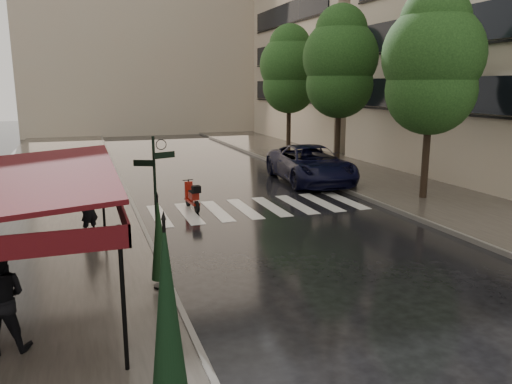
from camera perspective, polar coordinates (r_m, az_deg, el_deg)
ground at (r=12.35m, az=-3.56°, el=-9.21°), size 120.00×120.00×0.00m
sidewalk_near at (r=23.56m, az=-22.38°, el=0.35°), size 6.00×60.00×0.12m
sidewalk_far at (r=27.03m, az=10.57°, el=2.47°), size 5.50×60.00×0.12m
curb_near at (r=23.57m, az=-14.97°, el=0.90°), size 0.12×60.00×0.16m
curb_far at (r=25.76m, az=5.15°, el=2.19°), size 0.12×60.00×0.16m
crosswalk at (r=18.68m, az=0.21°, el=-1.77°), size 7.85×3.20×0.01m
signpost at (r=14.46m, az=-11.47°, el=1.29°), size 1.17×0.29×3.10m
haussmann_far at (r=42.21m, az=8.95°, el=18.44°), size 8.00×16.00×18.50m
backdrop_building at (r=49.78m, az=-12.79°, el=18.17°), size 22.00×6.00×20.00m
tree_near at (r=20.50m, az=19.52°, el=13.76°), size 3.80×3.80×7.99m
tree_mid at (r=26.32m, az=9.59°, el=14.35°), size 3.80×3.80×8.34m
tree_far at (r=32.71m, az=3.84°, el=13.77°), size 3.80×3.80×8.16m
pedestrian_with_umbrella at (r=15.30m, az=-18.71°, el=1.01°), size 1.27×1.27×2.39m
scooter at (r=18.41m, az=-7.26°, el=-0.57°), size 0.45×1.56×1.03m
parked_car at (r=23.62m, az=6.24°, el=3.20°), size 3.37×6.41×1.72m
parasol_front at (r=6.77m, az=-10.11°, el=-13.14°), size 0.50×0.50×2.78m
parasol_back at (r=11.02m, az=-11.03°, el=-5.22°), size 0.39×0.39×2.09m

